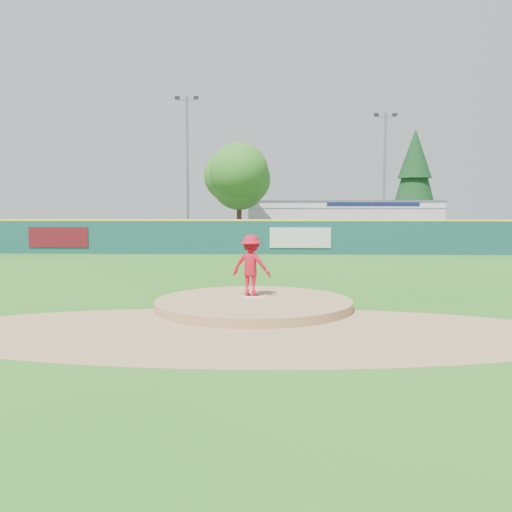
{
  "coord_description": "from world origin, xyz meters",
  "views": [
    {
      "loc": [
        0.61,
        -15.71,
        2.85
      ],
      "look_at": [
        0.0,
        2.0,
        1.3
      ],
      "focal_mm": 40.0,
      "sensor_mm": 36.0,
      "label": 1
    }
  ],
  "objects_px": {
    "van": "(289,241)",
    "light_pole_right": "(384,171)",
    "pitcher": "(251,266)",
    "pool_building_grp": "(340,221)",
    "light_pole_left": "(187,163)",
    "playground_slide": "(89,236)",
    "deciduous_tree": "(239,182)",
    "conifer_tree": "(415,176)"
  },
  "relations": [
    {
      "from": "light_pole_right",
      "to": "deciduous_tree",
      "type": "bearing_deg",
      "value": -160.02
    },
    {
      "from": "van",
      "to": "light_pole_right",
      "type": "bearing_deg",
      "value": -65.43
    },
    {
      "from": "pitcher",
      "to": "light_pole_right",
      "type": "distance_m",
      "value": 30.1
    },
    {
      "from": "van",
      "to": "light_pole_left",
      "type": "height_order",
      "value": "light_pole_left"
    },
    {
      "from": "playground_slide",
      "to": "light_pole_left",
      "type": "relative_size",
      "value": 0.25
    },
    {
      "from": "pitcher",
      "to": "deciduous_tree",
      "type": "bearing_deg",
      "value": -67.7
    },
    {
      "from": "playground_slide",
      "to": "light_pole_left",
      "type": "xyz_separation_m",
      "value": [
        6.23,
        3.92,
        5.28
      ]
    },
    {
      "from": "pitcher",
      "to": "pool_building_grp",
      "type": "height_order",
      "value": "pool_building_grp"
    },
    {
      "from": "van",
      "to": "conifer_tree",
      "type": "bearing_deg",
      "value": -60.19
    },
    {
      "from": "pitcher",
      "to": "van",
      "type": "height_order",
      "value": "pitcher"
    },
    {
      "from": "conifer_tree",
      "to": "light_pole_left",
      "type": "distance_m",
      "value": 21.03
    },
    {
      "from": "playground_slide",
      "to": "pitcher",
      "type": "bearing_deg",
      "value": -61.58
    },
    {
      "from": "pool_building_grp",
      "to": "deciduous_tree",
      "type": "xyz_separation_m",
      "value": [
        -8.0,
        -6.99,
        2.89
      ]
    },
    {
      "from": "playground_slide",
      "to": "light_pole_right",
      "type": "xyz_separation_m",
      "value": [
        21.23,
        5.92,
        4.77
      ]
    },
    {
      "from": "conifer_tree",
      "to": "light_pole_left",
      "type": "xyz_separation_m",
      "value": [
        -19.0,
        -9.0,
        0.51
      ]
    },
    {
      "from": "deciduous_tree",
      "to": "light_pole_left",
      "type": "xyz_separation_m",
      "value": [
        -4.0,
        2.0,
        1.5
      ]
    },
    {
      "from": "pool_building_grp",
      "to": "conifer_tree",
      "type": "bearing_deg",
      "value": 29.78
    },
    {
      "from": "playground_slide",
      "to": "conifer_tree",
      "type": "distance_m",
      "value": 28.75
    },
    {
      "from": "deciduous_tree",
      "to": "pool_building_grp",
      "type": "bearing_deg",
      "value": 41.16
    },
    {
      "from": "deciduous_tree",
      "to": "light_pole_right",
      "type": "height_order",
      "value": "light_pole_right"
    },
    {
      "from": "playground_slide",
      "to": "conifer_tree",
      "type": "height_order",
      "value": "conifer_tree"
    },
    {
      "from": "pitcher",
      "to": "pool_building_grp",
      "type": "relative_size",
      "value": 0.12
    },
    {
      "from": "playground_slide",
      "to": "light_pole_right",
      "type": "bearing_deg",
      "value": 15.59
    },
    {
      "from": "light_pole_left",
      "to": "light_pole_right",
      "type": "relative_size",
      "value": 1.1
    },
    {
      "from": "deciduous_tree",
      "to": "van",
      "type": "bearing_deg",
      "value": -51.18
    },
    {
      "from": "van",
      "to": "light_pole_left",
      "type": "xyz_separation_m",
      "value": [
        -7.46,
        6.3,
        5.43
      ]
    },
    {
      "from": "conifer_tree",
      "to": "light_pole_right",
      "type": "height_order",
      "value": "light_pole_right"
    },
    {
      "from": "playground_slide",
      "to": "light_pole_left",
      "type": "height_order",
      "value": "light_pole_left"
    },
    {
      "from": "van",
      "to": "pool_building_grp",
      "type": "bearing_deg",
      "value": -45.07
    },
    {
      "from": "pool_building_grp",
      "to": "deciduous_tree",
      "type": "bearing_deg",
      "value": -138.84
    },
    {
      "from": "light_pole_left",
      "to": "conifer_tree",
      "type": "bearing_deg",
      "value": 25.35
    },
    {
      "from": "conifer_tree",
      "to": "light_pole_right",
      "type": "relative_size",
      "value": 0.95
    },
    {
      "from": "pitcher",
      "to": "playground_slide",
      "type": "xyz_separation_m",
      "value": [
        -12.14,
        22.43,
        -0.37
      ]
    },
    {
      "from": "conifer_tree",
      "to": "light_pole_right",
      "type": "bearing_deg",
      "value": -119.74
    },
    {
      "from": "van",
      "to": "deciduous_tree",
      "type": "relative_size",
      "value": 0.59
    },
    {
      "from": "pool_building_grp",
      "to": "light_pole_left",
      "type": "height_order",
      "value": "light_pole_left"
    },
    {
      "from": "pitcher",
      "to": "conifer_tree",
      "type": "bearing_deg",
      "value": -92.5
    },
    {
      "from": "van",
      "to": "light_pole_right",
      "type": "relative_size",
      "value": 0.44
    },
    {
      "from": "pool_building_grp",
      "to": "light_pole_right",
      "type": "distance_m",
      "value": 5.75
    },
    {
      "from": "van",
      "to": "light_pole_left",
      "type": "distance_m",
      "value": 11.17
    },
    {
      "from": "pitcher",
      "to": "pool_building_grp",
      "type": "xyz_separation_m",
      "value": [
        6.09,
        31.35,
        0.52
      ]
    },
    {
      "from": "van",
      "to": "conifer_tree",
      "type": "xyz_separation_m",
      "value": [
        11.54,
        15.3,
        4.92
      ]
    }
  ]
}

